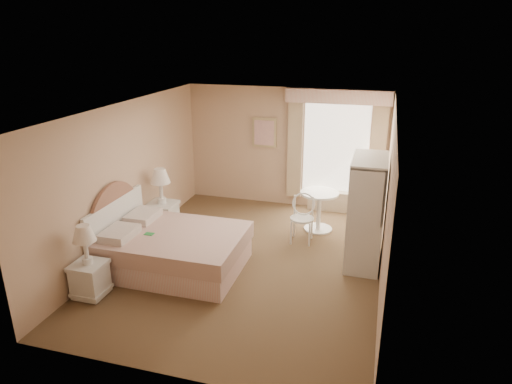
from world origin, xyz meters
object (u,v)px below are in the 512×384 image
(bed, at_px, (170,248))
(armoire, at_px, (366,221))
(nightstand_near, at_px, (89,271))
(nightstand_far, at_px, (162,209))
(round_table, at_px, (319,205))
(cafe_chair, at_px, (303,214))

(bed, height_order, armoire, armoire)
(nightstand_near, height_order, armoire, armoire)
(nightstand_near, bearing_deg, bed, 56.13)
(nightstand_far, bearing_deg, bed, -58.68)
(nightstand_near, relative_size, nightstand_far, 0.88)
(round_table, distance_m, cafe_chair, 0.58)
(round_table, height_order, cafe_chair, cafe_chair)
(cafe_chair, height_order, armoire, armoire)
(bed, height_order, nightstand_near, bed)
(nightstand_far, bearing_deg, round_table, 18.37)
(nightstand_far, distance_m, cafe_chair, 2.58)
(bed, bearing_deg, nightstand_near, -123.87)
(armoire, bearing_deg, round_table, 129.63)
(bed, bearing_deg, round_table, 45.76)
(bed, distance_m, nightstand_near, 1.29)
(round_table, bearing_deg, nightstand_far, -161.63)
(nightstand_far, relative_size, armoire, 0.69)
(round_table, bearing_deg, armoire, -50.37)
(nightstand_far, height_order, armoire, armoire)
(bed, distance_m, cafe_chair, 2.41)
(bed, distance_m, nightstand_far, 1.39)
(bed, height_order, round_table, bed)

